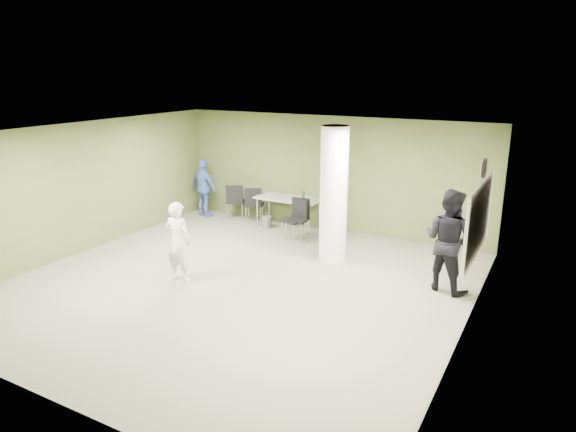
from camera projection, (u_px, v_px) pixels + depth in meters
The scene contains 17 objects.
floor at pixel (239, 284), 9.56m from camera, with size 8.00×8.00×0.00m, color #595946.
ceiling at pixel (235, 133), 8.79m from camera, with size 8.00×8.00×0.00m, color white.
wall_back at pixel (329, 174), 12.55m from camera, with size 8.00×0.02×2.80m, color #444D24.
wall_left at pixel (83, 188), 11.02m from camera, with size 0.02×8.00×2.80m, color #444D24.
wall_right_cream at pixel (469, 248), 7.33m from camera, with size 0.02×8.00×2.80m, color beige.
column at pixel (334, 195), 10.40m from camera, with size 0.56×0.56×2.80m, color silver.
whiteboard at pixel (478, 220), 8.35m from camera, with size 0.05×2.30×1.30m.
wall_clock at pixel (484, 168), 8.12m from camera, with size 0.06×0.32×0.32m.
folding_table at pixel (289, 200), 12.76m from camera, with size 1.65×0.75×1.03m.
wastebasket at pixel (267, 222), 12.94m from camera, with size 0.25×0.25×0.29m, color #4C4C4C.
chair_back_left at pixel (254, 202), 13.32m from camera, with size 0.61×0.61×0.93m.
chair_back_right at pixel (236, 199), 13.57m from camera, with size 0.61×0.61×0.95m.
chair_table_left at pixel (296, 216), 12.03m from camera, with size 0.57×0.57×0.93m.
chair_table_right at pixel (299, 215), 12.05m from camera, with size 0.49×0.49×0.95m.
woman_white at pixel (179, 242), 9.55m from camera, with size 0.56×0.37×1.53m, color silver.
man_black at pixel (448, 240), 9.10m from camera, with size 0.91×0.71×1.87m, color black.
man_blue at pixel (204, 188), 13.79m from camera, with size 0.91×0.38×1.56m, color #4460AA.
Camera 1 is at (5.04, -7.32, 3.86)m, focal length 32.00 mm.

